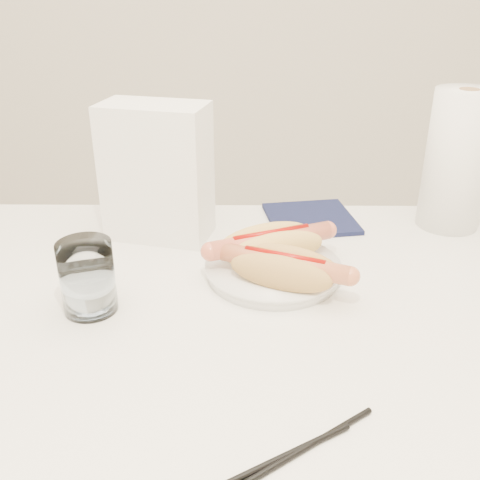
{
  "coord_description": "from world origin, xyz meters",
  "views": [
    {
      "loc": [
        -0.0,
        -0.62,
        1.17
      ],
      "look_at": [
        -0.01,
        0.1,
        0.82
      ],
      "focal_mm": 41.75,
      "sensor_mm": 36.0,
      "label": 1
    }
  ],
  "objects_px": {
    "hotdog_right": "(284,268)",
    "water_glass": "(87,277)",
    "hotdog_left": "(271,245)",
    "paper_towel_roll": "(457,161)",
    "plate": "(273,271)",
    "table": "(247,357)",
    "napkin_box": "(157,172)"
  },
  "relations": [
    {
      "from": "table",
      "to": "hotdog_left",
      "type": "height_order",
      "value": "hotdog_left"
    },
    {
      "from": "plate",
      "to": "hotdog_left",
      "type": "relative_size",
      "value": 1.04
    },
    {
      "from": "plate",
      "to": "hotdog_left",
      "type": "height_order",
      "value": "hotdog_left"
    },
    {
      "from": "table",
      "to": "paper_towel_roll",
      "type": "bearing_deg",
      "value": 40.77
    },
    {
      "from": "hotdog_left",
      "to": "paper_towel_roll",
      "type": "bearing_deg",
      "value": 4.97
    },
    {
      "from": "hotdog_left",
      "to": "paper_towel_roll",
      "type": "xyz_separation_m",
      "value": [
        0.33,
        0.17,
        0.08
      ]
    },
    {
      "from": "table",
      "to": "hotdog_left",
      "type": "relative_size",
      "value": 6.26
    },
    {
      "from": "water_glass",
      "to": "paper_towel_roll",
      "type": "distance_m",
      "value": 0.65
    },
    {
      "from": "table",
      "to": "water_glass",
      "type": "xyz_separation_m",
      "value": [
        -0.21,
        0.03,
        0.11
      ]
    },
    {
      "from": "table",
      "to": "paper_towel_roll",
      "type": "xyz_separation_m",
      "value": [
        0.36,
        0.31,
        0.18
      ]
    },
    {
      "from": "hotdog_right",
      "to": "hotdog_left",
      "type": "bearing_deg",
      "value": 124.98
    },
    {
      "from": "table",
      "to": "paper_towel_roll",
      "type": "distance_m",
      "value": 0.51
    },
    {
      "from": "plate",
      "to": "paper_towel_roll",
      "type": "bearing_deg",
      "value": 30.6
    },
    {
      "from": "hotdog_left",
      "to": "hotdog_right",
      "type": "relative_size",
      "value": 1.05
    },
    {
      "from": "paper_towel_roll",
      "to": "table",
      "type": "bearing_deg",
      "value": -139.23
    },
    {
      "from": "hotdog_left",
      "to": "paper_towel_roll",
      "type": "height_order",
      "value": "paper_towel_roll"
    },
    {
      "from": "plate",
      "to": "hotdog_left",
      "type": "xyz_separation_m",
      "value": [
        -0.0,
        0.02,
        0.03
      ]
    },
    {
      "from": "plate",
      "to": "table",
      "type": "bearing_deg",
      "value": -108.02
    },
    {
      "from": "hotdog_left",
      "to": "hotdog_right",
      "type": "distance_m",
      "value": 0.07
    },
    {
      "from": "hotdog_right",
      "to": "water_glass",
      "type": "height_order",
      "value": "water_glass"
    },
    {
      "from": "table",
      "to": "napkin_box",
      "type": "relative_size",
      "value": 5.24
    },
    {
      "from": "table",
      "to": "hotdog_left",
      "type": "xyz_separation_m",
      "value": [
        0.04,
        0.14,
        0.1
      ]
    },
    {
      "from": "water_glass",
      "to": "napkin_box",
      "type": "relative_size",
      "value": 0.44
    },
    {
      "from": "hotdog_left",
      "to": "water_glass",
      "type": "bearing_deg",
      "value": -177.95
    },
    {
      "from": "napkin_box",
      "to": "paper_towel_roll",
      "type": "xyz_separation_m",
      "value": [
        0.51,
        0.05,
        0.01
      ]
    },
    {
      "from": "plate",
      "to": "napkin_box",
      "type": "relative_size",
      "value": 0.87
    },
    {
      "from": "table",
      "to": "hotdog_right",
      "type": "distance_m",
      "value": 0.13
    },
    {
      "from": "hotdog_right",
      "to": "paper_towel_roll",
      "type": "distance_m",
      "value": 0.4
    },
    {
      "from": "paper_towel_roll",
      "to": "hotdog_left",
      "type": "bearing_deg",
      "value": -152.35
    },
    {
      "from": "table",
      "to": "plate",
      "type": "distance_m",
      "value": 0.15
    },
    {
      "from": "plate",
      "to": "water_glass",
      "type": "xyz_separation_m",
      "value": [
        -0.25,
        -0.09,
        0.04
      ]
    },
    {
      "from": "napkin_box",
      "to": "paper_towel_roll",
      "type": "bearing_deg",
      "value": 18.69
    }
  ]
}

